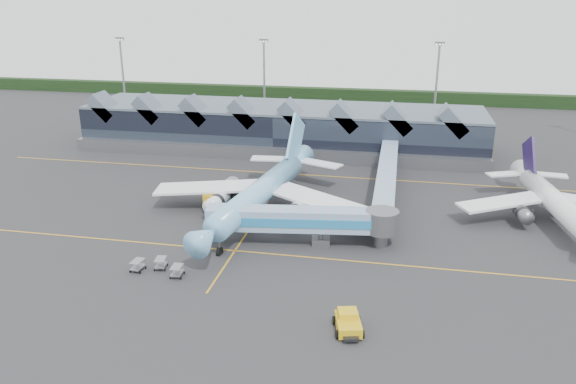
% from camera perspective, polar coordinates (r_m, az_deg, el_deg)
% --- Properties ---
extents(ground, '(260.00, 260.00, 0.00)m').
position_cam_1_polar(ground, '(85.78, -3.90, -3.71)').
color(ground, '#262528').
rests_on(ground, ground).
extents(taxi_stripes, '(120.00, 60.00, 0.01)m').
position_cam_1_polar(taxi_stripes, '(94.74, -2.34, -1.37)').
color(taxi_stripes, orange).
rests_on(taxi_stripes, ground).
extents(tree_line_far, '(260.00, 4.00, 4.00)m').
position_cam_1_polar(tree_line_far, '(189.82, 4.84, 9.85)').
color(tree_line_far, black).
rests_on(tree_line_far, ground).
extents(terminal, '(90.00, 22.25, 12.52)m').
position_cam_1_polar(terminal, '(129.32, -0.67, 6.63)').
color(terminal, black).
rests_on(terminal, ground).
extents(light_masts, '(132.40, 42.56, 22.45)m').
position_cam_1_polar(light_masts, '(140.37, 11.32, 10.45)').
color(light_masts, gray).
rests_on(light_masts, ground).
extents(main_airliner, '(37.41, 43.42, 13.96)m').
position_cam_1_polar(main_airliner, '(89.77, -2.54, 0.21)').
color(main_airliner, '#6FB2E0').
rests_on(main_airliner, ground).
extents(regional_jet, '(29.59, 32.54, 11.17)m').
position_cam_1_polar(regional_jet, '(96.24, 25.28, -0.72)').
color(regional_jet, white).
rests_on(regional_jet, ground).
extents(jet_bridge, '(26.97, 7.37, 5.45)m').
position_cam_1_polar(jet_bridge, '(79.07, 2.51, -2.92)').
color(jet_bridge, '#7CA6CF').
rests_on(jet_bridge, ground).
extents(fuel_truck, '(3.91, 10.79, 3.59)m').
position_cam_1_polar(fuel_truck, '(95.39, -6.57, -0.05)').
color(fuel_truck, black).
rests_on(fuel_truck, ground).
extents(pushback_tug, '(3.69, 4.98, 2.03)m').
position_cam_1_polar(pushback_tug, '(61.23, 6.13, -13.08)').
color(pushback_tug, gold).
rests_on(pushback_tug, ground).
extents(baggage_carts, '(7.02, 3.80, 1.42)m').
position_cam_1_polar(baggage_carts, '(74.35, -13.03, -7.36)').
color(baggage_carts, gray).
rests_on(baggage_carts, ground).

